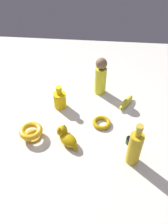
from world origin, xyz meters
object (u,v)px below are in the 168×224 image
nail_polish_jar (129,140)px  cat_figurine (67,137)px  bottle_tall (135,148)px  bottle_short (60,99)px  person_figure_adult (101,76)px  bangle (102,123)px  bowl (31,132)px  banana (126,102)px

nail_polish_jar → cat_figurine: size_ratio=0.31×
bottle_tall → bottle_short: bottle_tall is taller
person_figure_adult → cat_figurine: 0.47m
bangle → bottle_tall: 0.28m
bowl → banana: bowl is taller
bangle → bottle_short: 0.29m
person_figure_adult → cat_figurine: size_ratio=1.94×
nail_polish_jar → bottle_tall: bearing=4.8°
person_figure_adult → cat_figurine: bearing=-18.9°
banana → nail_polish_jar: bearing=30.3°
bottle_tall → bottle_short: (-0.35, -0.41, -0.04)m
bowl → banana: 0.58m
bottle_short → nail_polish_jar: bottle_short is taller
bottle_tall → nail_polish_jar: bottle_tall is taller
banana → cat_figurine: bearing=-14.4°
nail_polish_jar → cat_figurine: (0.03, -0.32, 0.02)m
person_figure_adult → cat_figurine: person_figure_adult is taller
bottle_short → person_figure_adult: bearing=125.9°
person_figure_adult → banana: size_ratio=1.61×
person_figure_adult → bowl: 0.54m
cat_figurine → person_figure_adult: bearing=161.1°
bottle_short → nail_polish_jar: bearing=58.6°
bowl → bottle_tall: size_ratio=0.51×
bowl → cat_figurine: size_ratio=0.96×
bottle_tall → bottle_short: size_ratio=1.64×
bangle → banana: 0.23m
bottle_tall → bowl: bearing=-100.9°
cat_figurine → banana: (-0.32, 0.31, -0.02)m
cat_figurine → banana: bearing=135.8°
bottle_short → cat_figurine: 0.28m
bangle → nail_polish_jar: size_ratio=2.61×
person_figure_adult → nail_polish_jar: person_figure_adult is taller
cat_figurine → banana: size_ratio=0.83×
bowl → banana: bearing=121.2°
bottle_short → bottle_tall: bearing=49.4°
bangle → bottle_short: bearing=-116.0°
banana → bottle_short: bearing=-52.4°
bowl → bottle_tall: (0.10, 0.51, 0.06)m
person_figure_adult → nail_polish_jar: size_ratio=6.18×
bottle_short → nail_polish_jar: 0.47m
cat_figurine → bottle_short: bearing=-163.1°
person_figure_adult → bottle_tall: 0.54m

